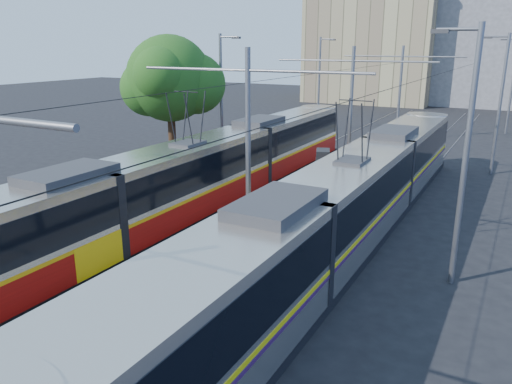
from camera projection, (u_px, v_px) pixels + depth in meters
The scene contains 13 objects.
ground at pixel (96, 344), 12.82m from camera, with size 160.00×160.00×0.00m, color black.
platform at pixel (330, 183), 27.09m from camera, with size 4.00×50.00×0.30m, color gray.
tactile_strip_left at pixel (305, 177), 27.71m from camera, with size 0.70×50.00×0.01m, color gray.
tactile_strip_right at pixel (356, 184), 26.39m from camera, with size 0.70×50.00×0.01m, color gray.
rails at pixel (329, 185), 27.13m from camera, with size 8.71×70.00×0.03m.
tram_left at pixel (189, 180), 21.70m from camera, with size 2.43×32.22×5.50m.
tram_right at pixel (350, 200), 18.46m from camera, with size 2.43×30.88×5.50m.
catenary at pixel (312, 108), 23.45m from camera, with size 9.20×70.00×7.00m.
street_lamps at pixel (356, 101), 29.32m from camera, with size 15.18×38.22×8.00m.
shelter at pixel (322, 173), 23.62m from camera, with size 0.99×1.23×2.36m.
tree at pixel (176, 80), 28.94m from camera, with size 5.48×5.07×7.97m.
building_left at pixel (375, 45), 65.85m from camera, with size 16.32×12.24×14.63m.
building_centre at pixel (512, 36), 61.58m from camera, with size 18.36×14.28×16.81m.
Camera 1 is at (8.95, -7.86, 7.39)m, focal length 35.00 mm.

